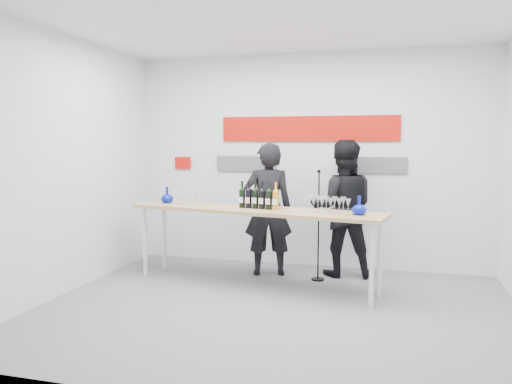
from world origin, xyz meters
TOP-DOWN VIEW (x-y plane):
  - ground at (0.00, 0.00)m, footprint 5.00×5.00m
  - back_wall at (0.00, 2.00)m, footprint 5.00×0.04m
  - signage at (-0.06, 1.97)m, footprint 3.38×0.02m
  - tasting_table at (-0.46, 0.79)m, footprint 3.26×1.20m
  - wine_bottles at (-0.40, 0.78)m, footprint 0.53×0.17m
  - decanter_left at (-1.73, 1.04)m, footprint 0.16×0.16m
  - decanter_right at (0.81, 0.58)m, footprint 0.16×0.16m
  - glasses_left at (-1.31, 0.95)m, footprint 0.39×0.28m
  - glasses_right at (0.44, 0.62)m, footprint 0.56×0.31m
  - presenter_left at (-0.42, 1.34)m, footprint 0.74×0.59m
  - presenter_right at (0.53, 1.57)m, footprint 0.96×0.80m
  - mic_stand at (0.27, 1.24)m, footprint 0.17×0.17m

SIDE VIEW (x-z plane):
  - ground at x=0.00m, z-range 0.00..0.00m
  - mic_stand at x=0.27m, z-range -0.28..1.14m
  - presenter_left at x=-0.42m, z-range 0.00..1.75m
  - tasting_table at x=-0.46m, z-range 0.41..1.37m
  - presenter_right at x=0.53m, z-range 0.00..1.79m
  - glasses_left at x=-1.31m, z-range 0.96..1.14m
  - glasses_right at x=0.44m, z-range 0.96..1.14m
  - decanter_left at x=-1.73m, z-range 0.96..1.17m
  - decanter_right at x=0.81m, z-range 0.96..1.17m
  - wine_bottles at x=-0.40m, z-range 0.96..1.29m
  - back_wall at x=0.00m, z-range 0.00..3.00m
  - signage at x=-0.06m, z-range 1.41..2.20m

